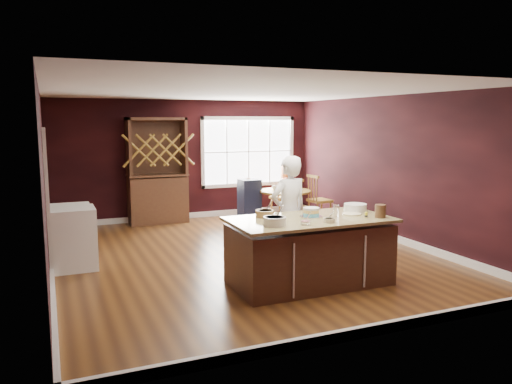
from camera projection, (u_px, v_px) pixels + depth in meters
The scene contains 28 objects.
room_shell at pixel (243, 175), 8.17m from camera, with size 7.00×7.00×7.00m.
window at pixel (248, 152), 11.89m from camera, with size 2.36×0.10×1.66m, color white, non-canonical shape.
doorway at pixel (48, 200), 7.63m from camera, with size 0.08×1.26×2.13m, color white, non-canonical shape.
kitchen_island at pixel (309, 253), 6.85m from camera, with size 2.20×1.15×0.92m.
dining_table at pixel (285, 200), 10.75m from camera, with size 1.10×1.10×0.75m.
baker at pixel (289, 212), 7.54m from camera, with size 0.63×0.41×1.72m, color white.
layer_cake at pixel (311, 212), 6.87m from camera, with size 0.31×0.31×0.13m, color silver, non-canonical shape.
bowl_blue at pixel (275, 221), 6.30m from camera, with size 0.29×0.29×0.11m, color beige.
bowl_yellow at pixel (265, 214), 6.86m from camera, with size 0.26×0.26×0.10m, color #8E6244.
bowl_pink at pixel (306, 223), 6.36m from camera, with size 0.14×0.14×0.05m, color silver.
bowl_olive at pixel (329, 220), 6.50m from camera, with size 0.15×0.15×0.06m, color beige.
drinking_glass at pixel (336, 211), 6.89m from camera, with size 0.08×0.08×0.16m, color silver.
dinner_plate at pixel (352, 214), 7.05m from camera, with size 0.27×0.27×0.02m, color beige.
white_tub at pixel (355, 208), 7.28m from camera, with size 0.33×0.33×0.11m, color white.
stoneware_crock at pixel (380, 211), 6.82m from camera, with size 0.15×0.15×0.18m, color brown.
toy_figurine at pixel (366, 214), 6.85m from camera, with size 0.05×0.05×0.08m, color yellow, non-canonical shape.
rug at pixel (285, 224), 10.82m from camera, with size 2.41×1.86×0.01m, color brown.
chair_east at pixel (320, 198), 11.01m from camera, with size 0.45×0.43×1.07m, color brown, non-canonical shape.
chair_south at pixel (303, 206), 9.97m from camera, with size 0.45×0.43×1.07m, color #9D5622, non-canonical shape.
chair_north at pixel (282, 195), 11.60m from camera, with size 0.44×0.42×1.05m, color brown, non-canonical shape.
seated_woman at pixel (289, 191), 11.26m from camera, with size 0.64×0.42×1.31m, color #C5693C.
high_chair at pixel (249, 201), 10.82m from camera, with size 0.41×0.41×1.02m, color black, non-canonical shape.
toddler at pixel (247, 187), 10.74m from camera, with size 0.18×0.14×0.26m, color #8CA5BF, non-canonical shape.
table_plate at pixel (299, 190), 10.76m from camera, with size 0.20×0.20×0.02m, color beige.
table_cup at pixel (275, 187), 10.80m from camera, with size 0.12×0.12×0.09m, color white.
hutch at pixel (157, 171), 10.85m from camera, with size 1.26×0.52×2.30m, color black.
washer at pixel (74, 238), 7.54m from camera, with size 0.65×0.62×0.94m, color white.
dryer at pixel (72, 232), 8.13m from camera, with size 0.61×0.59×0.88m, color silver.
Camera 1 is at (-2.95, -7.58, 2.24)m, focal length 35.00 mm.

